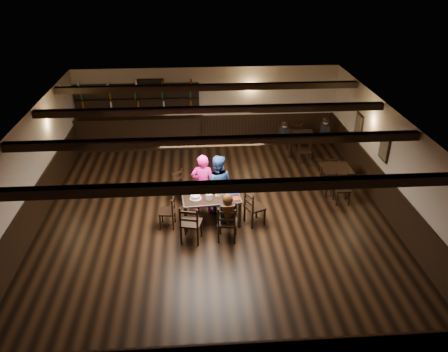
{
  "coord_description": "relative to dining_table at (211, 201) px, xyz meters",
  "views": [
    {
      "loc": [
        -0.45,
        -9.57,
        6.3
      ],
      "look_at": [
        0.24,
        0.2,
        1.11
      ],
      "focal_mm": 35.0,
      "sensor_mm": 36.0,
      "label": 1
    }
  ],
  "objects": [
    {
      "name": "back_table_a",
      "position": [
        3.6,
        1.4,
        -0.01
      ],
      "size": [
        0.8,
        0.8,
        0.75
      ],
      "color": "black",
      "rests_on": "ground"
    },
    {
      "name": "seated_person",
      "position": [
        0.34,
        -0.73,
        0.17
      ],
      "size": [
        0.34,
        0.51,
        0.83
      ],
      "color": "black",
      "rests_on": "ground"
    },
    {
      "name": "plate_stack_b",
      "position": [
        0.18,
        0.12,
        0.2
      ],
      "size": [
        0.18,
        0.18,
        0.21
      ],
      "primitive_type": "cylinder",
      "color": "white",
      "rests_on": "dining_table"
    },
    {
      "name": "chair_far_pushed",
      "position": [
        -0.82,
        1.22,
        -0.14
      ],
      "size": [
        0.57,
        0.57,
        0.88
      ],
      "color": "black",
      "rests_on": "ground"
    },
    {
      "name": "menu_red",
      "position": [
        0.56,
        -0.08,
        0.09
      ],
      "size": [
        0.29,
        0.23,
        0.0
      ],
      "primitive_type": "cube",
      "rotation": [
        0.0,
        0.0,
        0.14
      ],
      "color": "maroon",
      "rests_on": "dining_table"
    },
    {
      "name": "plate_stack_a",
      "position": [
        -0.07,
        -0.06,
        0.17
      ],
      "size": [
        0.16,
        0.16,
        0.15
      ],
      "primitive_type": "cylinder",
      "color": "white",
      "rests_on": "dining_table"
    },
    {
      "name": "bg_patron_right",
      "position": [
        4.01,
        4.1,
        0.19
      ],
      "size": [
        0.25,
        0.38,
        0.77
      ],
      "color": "black",
      "rests_on": "ground"
    },
    {
      "name": "bg_patron_left",
      "position": [
        2.62,
        4.04,
        0.15
      ],
      "size": [
        0.3,
        0.38,
        0.68
      ],
      "color": "black",
      "rests_on": "ground"
    },
    {
      "name": "man_blue",
      "position": [
        0.18,
        0.57,
        0.15
      ],
      "size": [
        0.83,
        0.68,
        1.62
      ],
      "primitive_type": "imported",
      "rotation": [
        0.0,
        0.0,
        3.06
      ],
      "color": "navy",
      "rests_on": "ground"
    },
    {
      "name": "chair_end_left",
      "position": [
        -1.04,
        -0.06,
        -0.16
      ],
      "size": [
        0.41,
        0.43,
        0.85
      ],
      "color": "black",
      "rests_on": "ground"
    },
    {
      "name": "chair_near_right",
      "position": [
        0.33,
        -0.79,
        -0.11
      ],
      "size": [
        0.51,
        0.5,
        0.95
      ],
      "color": "black",
      "rests_on": "ground"
    },
    {
      "name": "salt_shaker",
      "position": [
        0.36,
        -0.03,
        0.14
      ],
      "size": [
        0.04,
        0.04,
        0.09
      ],
      "primitive_type": "cylinder",
      "color": "silver",
      "rests_on": "dining_table"
    },
    {
      "name": "bar_counter",
      "position": [
        -2.28,
        4.97,
        0.07
      ],
      "size": [
        4.41,
        0.7,
        2.2
      ],
      "color": "black",
      "rests_on": "ground"
    },
    {
      "name": "woman_pink",
      "position": [
        -0.2,
        0.52,
        0.18
      ],
      "size": [
        0.65,
        0.45,
        1.68
      ],
      "primitive_type": "imported",
      "rotation": [
        0.0,
        0.0,
        3.06
      ],
      "color": "#FF1B9A",
      "rests_on": "ground"
    },
    {
      "name": "drink_glass",
      "position": [
        0.28,
        0.11,
        0.14
      ],
      "size": [
        0.07,
        0.07,
        0.1
      ],
      "primitive_type": "cylinder",
      "color": "silver",
      "rests_on": "dining_table"
    },
    {
      "name": "tea_light",
      "position": [
        0.01,
        0.11,
        0.12
      ],
      "size": [
        0.04,
        0.04,
        0.06
      ],
      "color": "#A5A8AD",
      "rests_on": "dining_table"
    },
    {
      "name": "pepper_shaker",
      "position": [
        0.45,
        -0.07,
        0.14
      ],
      "size": [
        0.04,
        0.04,
        0.09
      ],
      "primitive_type": "cylinder",
      "color": "#A5A8AD",
      "rests_on": "dining_table"
    },
    {
      "name": "ground",
      "position": [
        0.1,
        0.25,
        -0.66
      ],
      "size": [
        10.0,
        10.0,
        0.0
      ],
      "primitive_type": "plane",
      "color": "black",
      "rests_on": "ground"
    },
    {
      "name": "dining_table",
      "position": [
        0.0,
        0.0,
        0.0
      ],
      "size": [
        1.5,
        0.84,
        0.75
      ],
      "color": "black",
      "rests_on": "ground"
    },
    {
      "name": "chair_near_left",
      "position": [
        -0.54,
        -0.8,
        -0.07
      ],
      "size": [
        0.56,
        0.55,
        1.01
      ],
      "color": "black",
      "rests_on": "ground"
    },
    {
      "name": "back_table_b",
      "position": [
        3.15,
        3.95,
        -0.01
      ],
      "size": [
        0.98,
        0.98,
        0.75
      ],
      "color": "black",
      "rests_on": "ground"
    },
    {
      "name": "cake",
      "position": [
        -0.39,
        -0.01,
        0.13
      ],
      "size": [
        0.29,
        0.29,
        0.09
      ],
      "color": "white",
      "rests_on": "dining_table"
    },
    {
      "name": "chair_end_right",
      "position": [
        1.01,
        -0.12,
        -0.1
      ],
      "size": [
        0.56,
        0.58,
        0.95
      ],
      "color": "black",
      "rests_on": "ground"
    },
    {
      "name": "room_shell",
      "position": [
        0.11,
        0.29,
        1.09
      ],
      "size": [
        9.02,
        10.02,
        2.71
      ],
      "color": "beige",
      "rests_on": "ground"
    },
    {
      "name": "menu_blue",
      "position": [
        0.49,
        0.19,
        0.09
      ],
      "size": [
        0.38,
        0.32,
        0.0
      ],
      "primitive_type": "cube",
      "rotation": [
        0.0,
        0.0,
        0.29
      ],
      "color": "#0F204C",
      "rests_on": "dining_table"
    }
  ]
}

